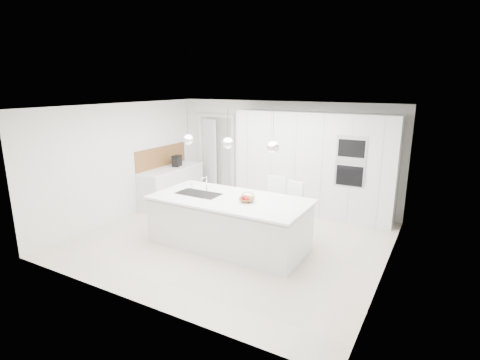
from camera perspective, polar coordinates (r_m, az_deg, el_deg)
The scene contains 27 objects.
floor at distance 7.28m, azimuth -1.18°, elevation -8.93°, with size 5.50×5.50×0.00m, color beige.
wall_back at distance 9.08m, azimuth 6.87°, elevation 3.93°, with size 5.50×5.50×0.00m, color white.
wall_left at distance 8.59m, azimuth -17.23°, elevation 2.78°, with size 5.00×5.00×0.00m, color white.
ceiling at distance 6.70m, azimuth -1.29°, elevation 11.11°, with size 5.50×5.50×0.00m, color white.
tall_cabinets at distance 8.55m, azimuth 11.02°, elevation 2.43°, with size 3.60×0.60×2.30m, color silver.
oven_stack at distance 7.98m, azimuth 16.50°, elevation 2.72°, with size 0.62×0.04×1.05m, color #A5A5A8, non-canonical shape.
doorway_frame at distance 9.99m, azimuth -3.61°, elevation 3.65°, with size 1.11×0.08×2.13m, color white, non-canonical shape.
hallway_door at distance 10.09m, azimuth -4.96°, elevation 3.61°, with size 0.82×0.04×2.00m, color white.
radiator at distance 9.85m, azimuth -2.07°, elevation 2.47°, with size 0.32×0.04×1.40m, color white, non-canonical shape.
left_base_cabinets at distance 9.42m, azimuth -10.33°, elevation -0.94°, with size 0.60×1.80×0.86m, color silver.
left_worktop at distance 9.31m, azimuth -10.45°, elevation 1.73°, with size 0.62×1.82×0.04m, color white.
oak_backsplash at distance 9.45m, azimuth -11.87°, elevation 3.51°, with size 0.02×1.80×0.50m, color brown.
island_base at distance 6.84m, azimuth -1.76°, elevation -6.65°, with size 2.80×1.20×0.86m, color silver.
island_worktop at distance 6.73m, azimuth -1.57°, elevation -2.93°, with size 2.84×1.40×0.04m, color white.
island_sink at distance 7.05m, azimuth -6.31°, elevation -2.71°, with size 0.84×0.44×0.18m, color #3F3F42, non-canonical shape.
island_tap at distance 7.12m, azimuth -5.10°, elevation -0.59°, with size 0.02×0.02×0.30m, color white.
pendant_left at distance 6.93m, azimuth -7.91°, elevation 6.10°, with size 0.20×0.20×0.20m, color white.
pendant_mid at distance 6.46m, azimuth -1.86°, elevation 5.62°, with size 0.20×0.20×0.20m, color white.
pendant_right at distance 6.06m, azimuth 5.05°, elevation 5.00°, with size 0.20×0.20×0.20m, color white.
fruit_bowl at distance 6.51m, azimuth 1.05°, elevation -3.03°, with size 0.28×0.28×0.07m, color brown.
espresso_machine at distance 9.43m, azimuth -9.60°, elevation 2.89°, with size 0.16×0.26×0.27m, color black.
bar_stool_left at distance 7.36m, azimuth 5.06°, elevation -4.00°, with size 0.38×0.52×1.14m, color white, non-canonical shape.
bar_stool_right at distance 7.14m, azimuth 7.97°, elevation -4.80°, with size 0.37×0.51×1.11m, color white, non-canonical shape.
apple_a at distance 6.52m, azimuth 0.61°, elevation -2.67°, with size 0.08×0.08×0.08m, color red.
apple_b at distance 6.45m, azimuth 1.07°, elevation -2.90°, with size 0.07×0.07×0.07m, color red.
apple_c at distance 6.55m, azimuth 0.86°, elevation -2.62°, with size 0.07×0.07×0.07m, color red.
banana_bunch at distance 6.49m, azimuth 1.21°, elevation -2.28°, with size 0.23×0.23×0.03m, color gold.
Camera 1 is at (3.42, -5.75, 2.88)m, focal length 28.00 mm.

